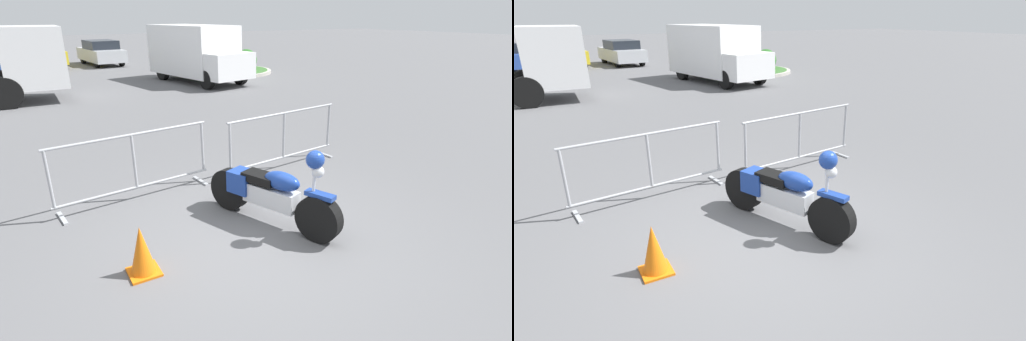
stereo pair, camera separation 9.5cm
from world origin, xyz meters
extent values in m
plane|color=#5B5B5E|center=(0.00, 0.00, 0.00)|extent=(120.00, 120.00, 0.00)
cylinder|color=black|center=(0.68, -0.41, 0.31)|extent=(0.39, 0.64, 0.62)
cylinder|color=black|center=(0.13, 0.99, 0.31)|extent=(0.39, 0.64, 0.62)
cube|color=silver|center=(0.40, 0.29, 0.41)|extent=(0.51, 0.84, 0.27)
ellipsoid|color=navy|center=(0.47, 0.13, 0.68)|extent=(0.43, 0.60, 0.25)
cube|color=black|center=(0.34, 0.45, 0.64)|extent=(0.44, 0.57, 0.12)
cube|color=navy|center=(0.22, 0.76, 0.50)|extent=(0.42, 0.44, 0.31)
cube|color=navy|center=(0.68, -0.41, 0.64)|extent=(0.27, 0.41, 0.06)
cylinder|color=silver|center=(0.64, -0.32, 0.77)|extent=(0.05, 0.05, 0.44)
sphere|color=silver|center=(0.66, -0.36, 0.94)|extent=(0.15, 0.15, 0.15)
sphere|color=navy|center=(0.64, -0.32, 1.08)|extent=(0.23, 0.23, 0.23)
cylinder|color=#9EA0A5|center=(-0.98, 2.02, 1.05)|extent=(2.49, 0.34, 0.04)
cylinder|color=#9EA0A5|center=(-0.98, 2.02, 0.20)|extent=(2.49, 0.34, 0.04)
cylinder|color=#9EA0A5|center=(-2.17, 1.87, 0.62)|extent=(0.05, 0.05, 0.85)
cylinder|color=#9EA0A5|center=(-0.98, 2.02, 0.62)|extent=(0.05, 0.05, 0.85)
cylinder|color=#9EA0A5|center=(0.21, 2.16, 0.62)|extent=(0.05, 0.05, 0.85)
cube|color=#9EA0A5|center=(-2.10, 1.88, 0.01)|extent=(0.11, 0.44, 0.03)
cube|color=#9EA0A5|center=(0.14, 2.15, 0.01)|extent=(0.11, 0.44, 0.03)
cylinder|color=#9EA0A5|center=(1.79, 2.02, 1.05)|extent=(2.49, 0.34, 0.04)
cylinder|color=#9EA0A5|center=(1.79, 2.02, 0.20)|extent=(2.49, 0.34, 0.04)
cylinder|color=#9EA0A5|center=(0.59, 1.87, 0.62)|extent=(0.05, 0.05, 0.85)
cylinder|color=#9EA0A5|center=(1.79, 2.02, 0.62)|extent=(0.05, 0.05, 0.85)
cylinder|color=#9EA0A5|center=(2.98, 2.16, 0.62)|extent=(0.05, 0.05, 0.85)
cube|color=#9EA0A5|center=(0.66, 1.88, 0.01)|extent=(0.11, 0.44, 0.03)
cube|color=#9EA0A5|center=(2.91, 2.15, 0.01)|extent=(0.11, 0.44, 0.03)
cube|color=silver|center=(-1.73, 11.45, 1.43)|extent=(1.81, 2.20, 1.90)
cylinder|color=black|center=(-2.65, 12.42, 0.48)|extent=(0.96, 0.29, 0.96)
cylinder|color=black|center=(-2.66, 10.49, 0.48)|extent=(0.96, 0.29, 0.96)
cube|color=white|center=(4.41, 12.76, 1.31)|extent=(2.82, 4.43, 2.00)
cube|color=white|center=(4.94, 10.31, 0.84)|extent=(2.05, 1.28, 1.00)
cylinder|color=black|center=(5.67, 10.88, 0.36)|extent=(0.39, 0.75, 0.72)
cylinder|color=black|center=(4.03, 10.53, 0.36)|extent=(0.39, 0.75, 0.72)
cylinder|color=black|center=(4.97, 14.11, 0.36)|extent=(0.39, 0.75, 0.72)
cylinder|color=black|center=(3.33, 13.75, 0.36)|extent=(0.39, 0.75, 0.72)
cube|color=yellow|center=(-0.83, 21.60, 0.58)|extent=(2.14, 4.29, 0.67)
cube|color=#1E232B|center=(-0.82, 21.46, 1.16)|extent=(1.77, 2.27, 0.48)
cylinder|color=black|center=(-1.68, 22.83, 0.31)|extent=(0.28, 0.63, 0.61)
cylinder|color=black|center=(-0.28, 22.99, 0.31)|extent=(0.28, 0.63, 0.61)
cylinder|color=black|center=(-1.38, 20.21, 0.31)|extent=(0.28, 0.63, 0.61)
cylinder|color=black|center=(0.02, 20.37, 0.31)|extent=(0.28, 0.63, 0.61)
cube|color=#B7BABF|center=(2.14, 21.09, 0.57)|extent=(2.08, 4.17, 0.65)
cube|color=#1E232B|center=(2.15, 20.95, 1.13)|extent=(1.73, 2.21, 0.47)
cylinder|color=black|center=(1.31, 22.29, 0.30)|extent=(0.27, 0.62, 0.60)
cylinder|color=black|center=(2.67, 22.44, 0.30)|extent=(0.27, 0.62, 0.60)
cylinder|color=black|center=(1.60, 19.74, 0.30)|extent=(0.27, 0.62, 0.60)
cylinder|color=black|center=(2.96, 19.90, 0.30)|extent=(0.27, 0.62, 0.60)
cylinder|color=#262838|center=(6.13, 19.06, 0.42)|extent=(0.31, 0.31, 0.85)
cylinder|color=maroon|center=(6.13, 19.06, 1.16)|extent=(0.44, 0.44, 0.62)
sphere|color=tan|center=(6.13, 19.06, 1.58)|extent=(0.22, 0.22, 0.22)
cylinder|color=#ADA89E|center=(6.86, 14.36, 0.07)|extent=(4.31, 4.31, 0.14)
cylinder|color=#38662D|center=(6.86, 14.36, 0.15)|extent=(3.96, 3.96, 0.02)
sphere|color=#1E511E|center=(6.86, 14.37, 0.56)|extent=(1.00, 1.00, 1.00)
sphere|color=#286023|center=(7.83, 14.18, 0.59)|extent=(1.05, 1.05, 1.05)
cube|color=orange|center=(-1.46, 0.03, 0.01)|extent=(0.34, 0.34, 0.03)
cone|color=orange|center=(-1.46, 0.03, 0.31)|extent=(0.28, 0.28, 0.56)
camera|label=1|loc=(-2.29, -3.86, 2.73)|focal=28.00mm
camera|label=2|loc=(-2.21, -3.91, 2.73)|focal=28.00mm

